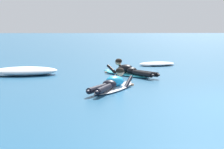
{
  "coord_description": "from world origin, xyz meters",
  "views": [
    {
      "loc": [
        -3.42,
        -7.83,
        1.57
      ],
      "look_at": [
        -3.18,
        3.59,
        0.2
      ],
      "focal_mm": 66.95,
      "sensor_mm": 36.0,
      "label": 1
    }
  ],
  "objects": [
    {
      "name": "surfer_far",
      "position": [
        -2.65,
        5.02,
        0.13
      ],
      "size": [
        1.79,
        2.43,
        0.55
      ],
      "color": "#2DB2D1",
      "rests_on": "ground"
    },
    {
      "name": "whitewater_back",
      "position": [
        -5.87,
        5.15,
        0.12
      ],
      "size": [
        2.19,
        1.46,
        0.26
      ],
      "color": "white",
      "rests_on": "ground"
    },
    {
      "name": "ground_plane",
      "position": [
        0.0,
        10.0,
        0.0
      ],
      "size": [
        120.0,
        120.0,
        0.0
      ],
      "primitive_type": "plane",
      "color": "#235B84"
    },
    {
      "name": "surfer_near",
      "position": [
        -3.19,
        2.14,
        0.14
      ],
      "size": [
        1.33,
        2.47,
        0.54
      ],
      "color": "silver",
      "rests_on": "ground"
    },
    {
      "name": "whitewater_mid_left",
      "position": [
        -1.35,
        8.15,
        0.07
      ],
      "size": [
        1.68,
        1.41,
        0.14
      ],
      "color": "white",
      "rests_on": "ground"
    }
  ]
}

